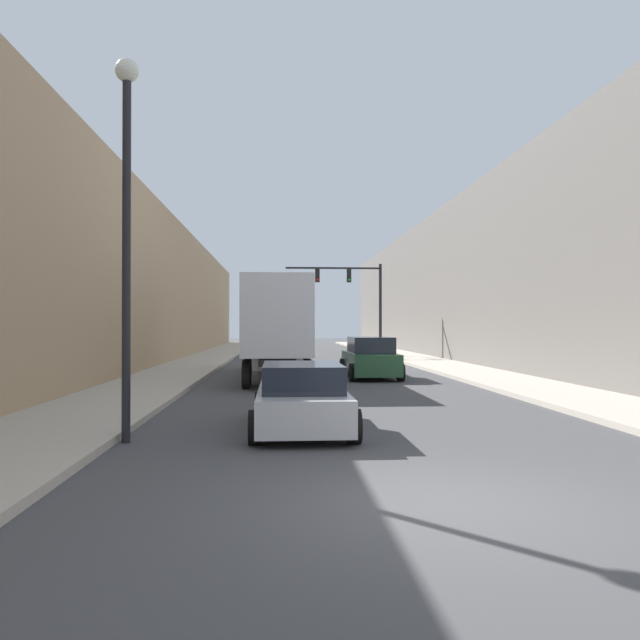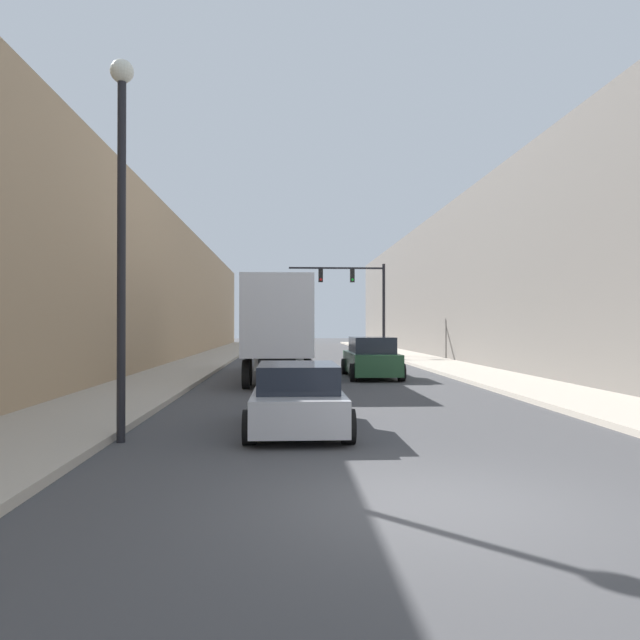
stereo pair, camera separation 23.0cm
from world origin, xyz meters
The scene contains 10 objects.
ground_plane centered at (0.00, 0.00, 0.00)m, with size 200.00×200.00×0.00m, color #424244.
sidewalk_right centered at (6.59, 30.00, 0.07)m, with size 3.16×80.00×0.15m.
sidewalk_left centered at (-6.59, 30.00, 0.07)m, with size 3.16×80.00×0.15m.
building_right centered at (11.17, 30.00, 4.84)m, with size 6.00×80.00×9.68m.
building_left centered at (-11.17, 30.00, 4.32)m, with size 6.00×80.00×8.63m.
semi_truck centered at (-2.08, 18.86, 2.21)m, with size 2.45×12.07×3.91m.
sedan_car centered at (-1.55, 5.50, 0.66)m, with size 2.05×4.34×1.39m.
suv_car centered at (1.77, 18.46, 0.80)m, with size 2.13×4.97×1.70m.
traffic_signal_gantry centered at (3.31, 34.61, 4.42)m, with size 6.55×0.35×6.38m.
street_lamp centered at (-4.86, 4.37, 4.56)m, with size 0.44×0.44×7.15m.
Camera 1 is at (-2.02, -7.40, 2.17)m, focal length 35.00 mm.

